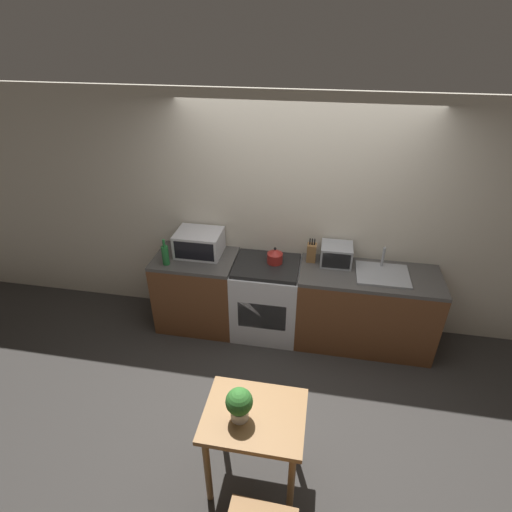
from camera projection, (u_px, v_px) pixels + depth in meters
ground_plane at (282, 374)px, 4.11m from camera, size 16.00×16.00×0.00m
wall_back at (298, 219)px, 4.29m from camera, size 10.00×0.06×2.60m
counter_left_run at (198, 291)px, 4.61m from camera, size 0.89×0.62×0.90m
counter_right_run at (365, 309)px, 4.32m from camera, size 1.44×0.62×0.90m
stove_range at (266, 298)px, 4.48m from camera, size 0.72×0.62×0.90m
kettle at (275, 256)px, 4.24m from camera, size 0.17×0.17×0.19m
microwave at (199, 243)px, 4.38m from camera, size 0.50×0.38×0.26m
bottle at (165, 255)px, 4.20m from camera, size 0.07×0.07×0.30m
knife_block at (311, 252)px, 4.26m from camera, size 0.10×0.10×0.27m
toaster_oven at (336, 255)px, 4.21m from camera, size 0.33×0.28×0.22m
sink_basin at (383, 274)px, 4.07m from camera, size 0.53×0.43×0.24m
dining_table at (254, 426)px, 2.89m from camera, size 0.72×0.57×0.76m
potted_plant at (239, 403)px, 2.72m from camera, size 0.19×0.19×0.26m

